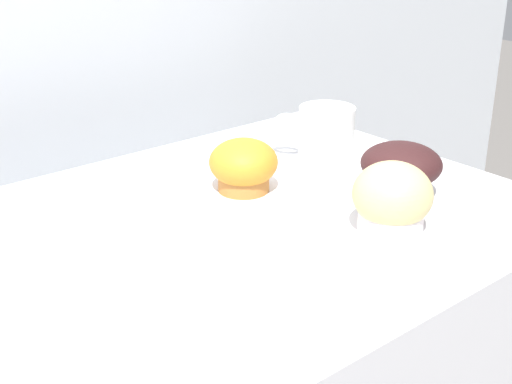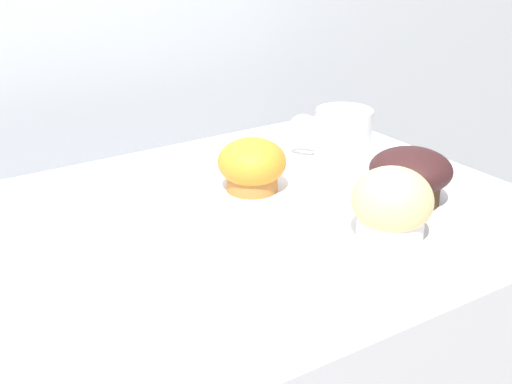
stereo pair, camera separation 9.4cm
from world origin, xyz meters
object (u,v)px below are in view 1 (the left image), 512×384
muffin_front_center (392,200)px  coffee_cup (325,132)px  muffin_back_left (244,166)px  muffin_back_right (401,169)px

muffin_front_center → coffee_cup: bearing=63.1°
muffin_back_left → muffin_front_center: bearing=-75.4°
muffin_front_center → coffee_cup: size_ratio=0.85×
coffee_cup → muffin_front_center: bearing=-116.9°
muffin_front_center → muffin_back_right: size_ratio=0.89×
muffin_back_left → muffin_back_right: bearing=-44.7°
muffin_back_left → coffee_cup: bearing=5.2°
muffin_back_right → coffee_cup: bearing=82.6°
muffin_back_left → muffin_back_right: same height
muffin_back_right → coffee_cup: coffee_cup is taller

